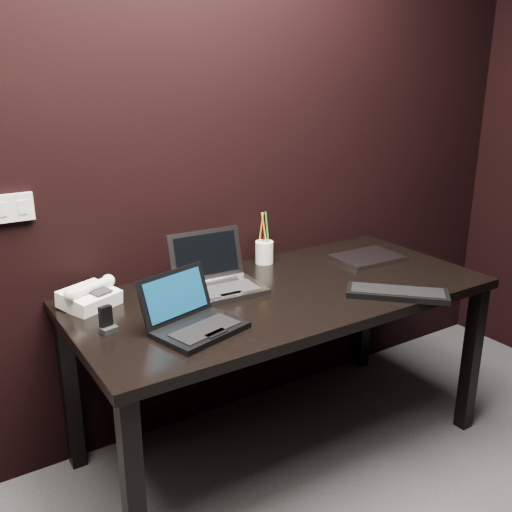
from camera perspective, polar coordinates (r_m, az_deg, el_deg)
wall_back at (r=2.38m, az=-8.86°, el=10.91°), size 4.00×0.00×4.00m
wall_switch at (r=2.22m, az=-23.25°, el=4.44°), size 0.15×0.02×0.10m
desk at (r=2.35m, az=2.65°, el=-5.12°), size 1.70×0.80×0.74m
netbook at (r=1.97m, az=-6.29°, el=-6.31°), size 0.35×0.33×0.19m
silver_laptop at (r=2.31m, az=-3.86°, el=-2.40°), size 0.33×0.30×0.22m
ext_keyboard at (r=2.32m, az=13.94°, el=-3.61°), size 0.37×0.37×0.02m
closed_laptop at (r=2.72m, az=11.06°, el=-0.17°), size 0.31×0.23×0.02m
desk_phone at (r=2.23m, az=-16.31°, el=-3.88°), size 0.24×0.23×0.11m
mobile_phone at (r=2.01m, az=-14.69°, el=-6.42°), size 0.06×0.05×0.09m
pen_cup at (r=2.62m, az=0.83°, el=0.48°), size 0.09×0.09×0.24m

